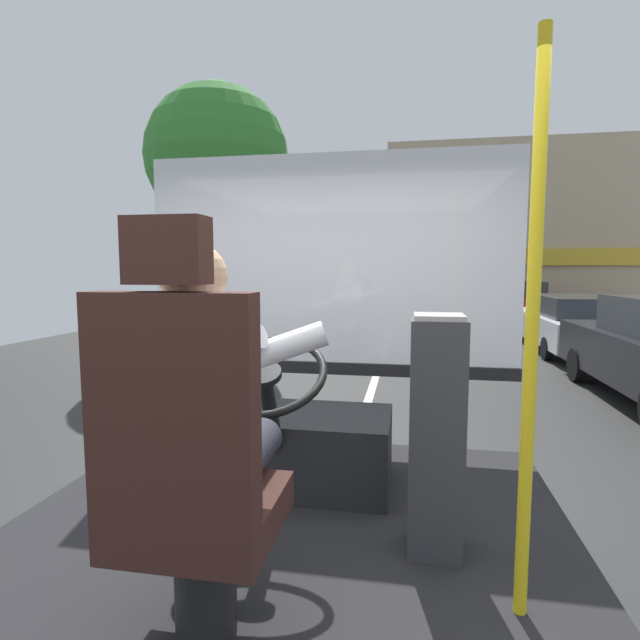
% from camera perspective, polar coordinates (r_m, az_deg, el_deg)
% --- Properties ---
extents(ground, '(18.00, 44.00, 0.06)m').
position_cam_1_polar(ground, '(10.66, 7.24, -4.10)').
color(ground, '#2C2C2C').
extents(driver_seat, '(0.48, 0.48, 1.32)m').
position_cam_1_polar(driver_seat, '(1.61, -14.66, -17.00)').
color(driver_seat, black).
rests_on(driver_seat, bus_floor).
extents(bus_driver, '(0.75, 0.56, 0.80)m').
position_cam_1_polar(bus_driver, '(1.64, -13.18, -9.20)').
color(bus_driver, '#282833').
rests_on(bus_driver, driver_seat).
extents(steering_console, '(1.10, 1.02, 0.86)m').
position_cam_1_polar(steering_console, '(2.80, -3.62, -14.10)').
color(steering_console, black).
rests_on(steering_console, bus_floor).
extents(handrail_pole, '(0.04, 0.04, 1.94)m').
position_cam_1_polar(handrail_pole, '(1.76, 23.18, -1.60)').
color(handrail_pole, yellow).
rests_on(handrail_pole, bus_floor).
extents(fare_box, '(0.22, 0.22, 1.00)m').
position_cam_1_polar(fare_box, '(2.16, 13.22, -12.79)').
color(fare_box, '#333338').
rests_on(fare_box, bus_floor).
extents(windshield_panel, '(2.50, 0.08, 1.48)m').
position_cam_1_polar(windshield_panel, '(3.35, 1.03, 3.52)').
color(windshield_panel, white).
extents(street_tree, '(2.80, 2.80, 5.40)m').
position_cam_1_polar(street_tree, '(10.45, -11.73, 17.69)').
color(street_tree, '#4C3828').
rests_on(street_tree, ground).
extents(shop_building, '(13.55, 4.35, 6.54)m').
position_cam_1_polar(shop_building, '(22.17, 25.93, 9.06)').
color(shop_building, tan).
rests_on(shop_building, ground).
extents(parked_car_white, '(1.86, 4.43, 1.23)m').
position_cam_1_polar(parked_car_white, '(12.33, 27.09, -0.25)').
color(parked_car_white, silver).
rests_on(parked_car_white, ground).
extents(parked_car_red, '(1.86, 4.26, 1.40)m').
position_cam_1_polar(parked_car_red, '(18.43, 21.44, 2.08)').
color(parked_car_red, maroon).
rests_on(parked_car_red, ground).
extents(parked_car_green, '(2.03, 4.03, 1.47)m').
position_cam_1_polar(parked_car_green, '(22.77, 18.51, 2.92)').
color(parked_car_green, '#195633').
rests_on(parked_car_green, ground).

